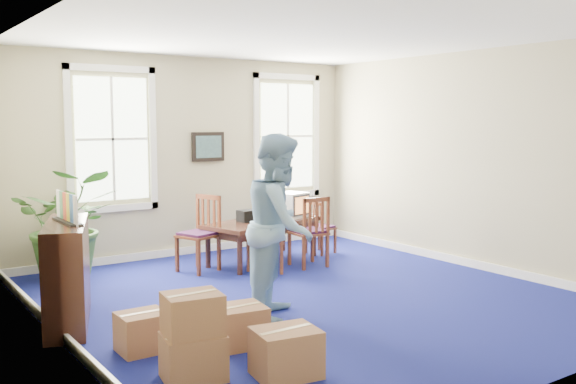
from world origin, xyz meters
TOP-DOWN VIEW (x-y plane):
  - floor at (0.00, 0.00)m, footprint 6.50×6.50m
  - ceiling at (0.00, 0.00)m, footprint 6.50×6.50m
  - wall_back at (0.00, 3.25)m, footprint 6.50×0.00m
  - wall_front at (0.00, -3.25)m, footprint 6.50×0.00m
  - wall_left at (-3.00, 0.00)m, footprint 0.00×6.50m
  - wall_right at (3.00, 0.00)m, footprint 0.00×6.50m
  - baseboard_back at (0.00, 3.22)m, footprint 6.00×0.04m
  - baseboard_left at (-2.97, 0.00)m, footprint 0.04×6.50m
  - baseboard_right at (2.97, 0.00)m, footprint 0.04×6.50m
  - window_left at (-1.30, 3.23)m, footprint 1.40×0.12m
  - window_right at (1.90, 3.23)m, footprint 1.40×0.12m
  - wall_picture at (0.30, 3.20)m, footprint 0.58×0.06m
  - conference_table at (0.62, 2.03)m, footprint 2.05×1.32m
  - crt_tv at (1.18, 2.07)m, footprint 0.54×0.57m
  - game_console at (1.44, 2.03)m, footprint 0.19×0.21m
  - equipment_bag at (0.41, 2.07)m, footprint 0.37×0.25m
  - chair_near_left at (0.23, 1.38)m, footprint 0.49×0.49m
  - chair_near_right at (1.01, 1.38)m, footprint 0.51×0.51m
  - chair_end_left at (-0.50, 2.03)m, footprint 0.63×0.63m
  - chair_end_right at (1.74, 2.03)m, footprint 0.47×0.47m
  - man at (-0.69, -0.39)m, footprint 1.25×1.25m
  - credenza at (-2.75, 0.62)m, footprint 0.85×1.46m
  - brochure_rack at (-2.73, 0.62)m, footprint 0.19×0.77m
  - potted_plant at (-2.14, 2.66)m, footprint 1.72×1.61m
  - cardboard_boxes at (-2.12, -1.39)m, footprint 1.49×1.49m

SIDE VIEW (x-z plane):
  - floor at x=0.00m, z-range 0.00..0.00m
  - baseboard_back at x=0.00m, z-range 0.00..0.12m
  - baseboard_left at x=-2.97m, z-range 0.00..0.12m
  - baseboard_right at x=2.97m, z-range 0.00..0.12m
  - conference_table at x=0.62m, z-range 0.00..0.65m
  - cardboard_boxes at x=-2.12m, z-range 0.00..0.78m
  - chair_end_right at x=1.74m, z-range 0.00..0.88m
  - chair_near_left at x=0.23m, z-range 0.00..0.94m
  - chair_near_right at x=1.01m, z-range 0.00..1.06m
  - chair_end_left at x=-0.50m, z-range 0.00..1.10m
  - credenza at x=-2.75m, z-range 0.00..1.11m
  - game_console at x=1.44m, z-range 0.65..0.69m
  - equipment_bag at x=0.41m, z-range 0.65..0.82m
  - potted_plant at x=-2.14m, z-range 0.00..1.54m
  - crt_tv at x=1.18m, z-range 0.65..1.04m
  - man at x=-0.69m, z-range 0.00..2.04m
  - brochure_rack at x=-2.73m, z-range 1.11..1.45m
  - wall_back at x=0.00m, z-range -1.65..4.85m
  - wall_front at x=0.00m, z-range -1.65..4.85m
  - wall_left at x=-3.00m, z-range -1.65..4.85m
  - wall_right at x=3.00m, z-range -1.65..4.85m
  - wall_picture at x=0.30m, z-range 1.51..1.99m
  - window_left at x=-1.30m, z-range 0.80..3.00m
  - window_right at x=1.90m, z-range 0.80..3.00m
  - ceiling at x=0.00m, z-range 3.20..3.20m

